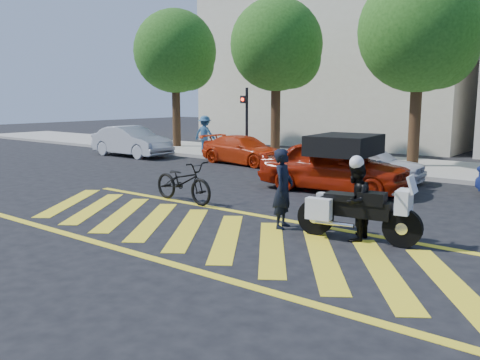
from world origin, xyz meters
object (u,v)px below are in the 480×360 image
Objects in this scene: bicycle at (183,181)px; parked_mid_left at (342,163)px; parked_left at (244,150)px; officer_moto at (355,202)px; parked_mid_right at (370,163)px; red_convertible at (334,166)px; officer_bike at (283,189)px; parked_far_left at (132,141)px; police_motorcycle at (356,211)px.

bicycle is 6.12m from parked_mid_left.
officer_moto is at bearing -125.84° from parked_left.
officer_moto is 7.39m from parked_mid_right.
officer_bike is at bearing -170.65° from red_convertible.
parked_far_left is (-11.93, 2.25, -0.05)m from red_convertible.
parked_mid_left is (11.24, -0.32, -0.11)m from parked_far_left.
red_convertible is 2.38m from parked_mid_right.
parked_far_left is at bearing 47.98° from officer_bike.
parked_far_left reaches higher than bicycle.
parked_far_left is 11.24m from parked_mid_left.
bicycle is at bearing -148.08° from parked_left.
parked_far_left is 1.20× the size of parked_mid_right.
parked_left is at bearing -139.15° from officer_moto.
officer_moto is (-0.02, 0.01, 0.18)m from police_motorcycle.
officer_bike is 1.10× the size of officer_moto.
red_convertible is 1.05× the size of parked_mid_left.
officer_bike reaches higher than parked_far_left.
police_motorcycle is (5.27, -0.56, 0.03)m from bicycle.
parked_left is at bearing 73.46° from parked_mid_right.
parked_far_left reaches higher than parked_left.
parked_mid_right is at bearing -7.78° from red_convertible.
parked_far_left is (-14.78, 6.75, 0.12)m from police_motorcycle.
parked_far_left is at bearing -122.14° from officer_moto.
red_convertible reaches higher than parked_mid_left.
parked_far_left is at bearing 83.87° from parked_mid_left.
parked_far_left is at bearing 106.05° from parked_left.
officer_moto is 5.31m from red_convertible.
police_motorcycle is 11.82m from parked_left.
parked_mid_left is at bearing 111.28° from police_motorcycle.
red_convertible is 1.04× the size of parked_far_left.
parked_mid_left is 1.19× the size of parked_mid_right.
red_convertible is at bearing -164.74° from parked_mid_left.
officer_moto reaches higher than parked_left.
police_motorcycle is at bearing -91.25° from bicycle.
parked_left is at bearing 55.62° from red_convertible.
parked_mid_left is at bearing 111.09° from parked_mid_right.
parked_mid_right is (-2.75, 6.87, 0.02)m from police_motorcycle.
officer_moto reaches higher than parked_mid_left.
officer_bike is 10.68m from parked_left.
parked_left is (5.94, 1.08, -0.12)m from parked_far_left.
parked_mid_left is at bearing -99.08° from parked_left.
parked_far_left is (-9.52, 6.19, 0.15)m from bicycle.
parked_mid_right is at bearing -65.85° from parked_mid_left.
red_convertible is 12.14m from parked_far_left.
officer_moto is (1.64, 0.07, -0.08)m from officer_bike.
bicycle is at bearing 65.62° from officer_bike.
bicycle is 0.50× the size of parked_mid_left.
officer_moto is at bearing -165.88° from parked_mid_right.
officer_moto reaches higher than bicycle.
parked_mid_left is (5.30, -1.40, 0.01)m from parked_left.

